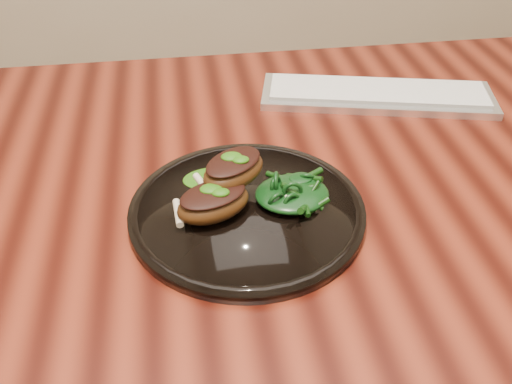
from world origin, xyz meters
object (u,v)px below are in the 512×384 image
plate (247,211)px  greens_heap (292,190)px  lamb_chop_front (213,202)px  keyboard (377,94)px  desk (269,210)px

plate → greens_heap: greens_heap is taller
lamb_chop_front → keyboard: (0.31, 0.29, -0.03)m
desk → keyboard: size_ratio=3.91×
greens_heap → keyboard: size_ratio=0.23×
greens_heap → lamb_chop_front: bearing=-171.1°
desk → greens_heap: 0.16m
lamb_chop_front → greens_heap: size_ratio=1.17×
desk → lamb_chop_front: bearing=-127.1°
desk → keyboard: (0.22, 0.17, 0.09)m
plate → lamb_chop_front: 0.05m
plate → keyboard: (0.26, 0.28, -0.00)m
plate → keyboard: bearing=47.1°
plate → desk: bearing=66.3°
greens_heap → keyboard: (0.21, 0.28, -0.02)m
desk → greens_heap: (0.01, -0.10, 0.12)m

